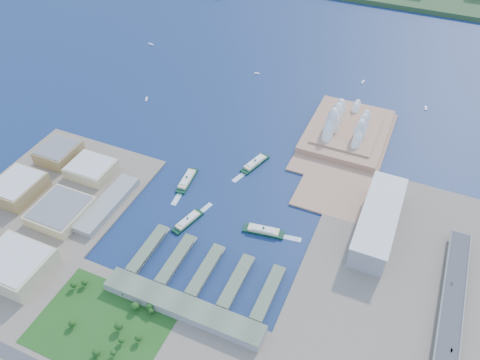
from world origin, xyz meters
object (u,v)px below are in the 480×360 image
at_px(ferry_b, 255,162).
at_px(car_c, 452,284).
at_px(opera_house, 350,119).
at_px(ferry_c, 188,220).
at_px(ferry_d, 264,230).
at_px(car_b, 452,350).
at_px(toaster_building, 378,221).
at_px(ferry_a, 187,179).

bearing_deg(ferry_b, car_c, -4.99).
relative_size(opera_house, ferry_c, 3.45).
bearing_deg(ferry_b, ferry_d, -45.79).
bearing_deg(opera_house, ferry_d, -100.62).
bearing_deg(opera_house, car_b, -60.30).
height_order(opera_house, toaster_building, opera_house).
relative_size(ferry_c, car_b, 12.16).
relative_size(ferry_a, ferry_d, 1.01).
distance_m(ferry_b, car_c, 329.39).
height_order(toaster_building, car_b, toaster_building).
xyz_separation_m(car_b, car_c, (-8.00, 87.70, -0.05)).
bearing_deg(ferry_c, car_b, -174.19).
height_order(toaster_building, ferry_a, toaster_building).
relative_size(opera_house, toaster_building, 1.16).
height_order(toaster_building, car_c, toaster_building).
bearing_deg(toaster_building, ferry_c, -159.85).
bearing_deg(ferry_a, ferry_d, -24.31).
bearing_deg(ferry_c, opera_house, -102.30).
relative_size(ferry_b, car_c, 12.42).
bearing_deg(ferry_c, ferry_b, -88.69).
distance_m(ferry_c, ferry_d, 106.04).
xyz_separation_m(ferry_c, ferry_d, (102.90, 25.64, 0.39)).
xyz_separation_m(opera_house, ferry_c, (-152.27, -288.88, -27.06)).
height_order(ferry_a, ferry_c, ferry_a).
bearing_deg(car_c, opera_house, 126.18).
height_order(opera_house, car_b, opera_house).
relative_size(car_b, car_c, 0.95).
distance_m(car_b, car_c, 88.06).
xyz_separation_m(ferry_a, ferry_b, (79.93, 78.08, -0.07)).
distance_m(toaster_building, ferry_b, 213.94).
distance_m(opera_house, car_b, 401.97).
relative_size(toaster_building, ferry_b, 2.75).
xyz_separation_m(opera_house, ferry_b, (-113.82, -136.76, -26.67)).
bearing_deg(car_b, opera_house, -60.30).
distance_m(toaster_building, ferry_c, 258.53).
xyz_separation_m(toaster_building, ferry_a, (-283.75, -14.84, -15.10)).
relative_size(ferry_a, car_c, 12.58).
bearing_deg(ferry_b, toaster_building, -0.03).
xyz_separation_m(opera_house, toaster_building, (90.00, -200.00, -11.50)).
bearing_deg(ferry_a, car_b, -24.63).
distance_m(ferry_a, ferry_d, 152.27).
distance_m(opera_house, ferry_b, 179.92).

